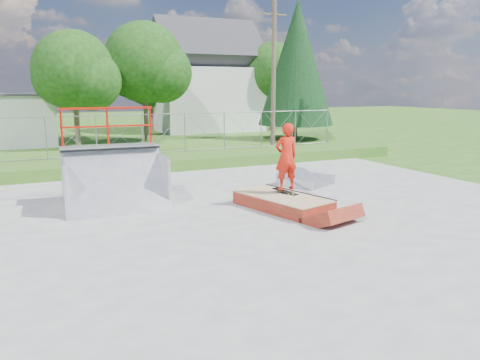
{
  "coord_description": "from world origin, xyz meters",
  "views": [
    {
      "loc": [
        -4.84,
        -10.35,
        3.45
      ],
      "look_at": [
        0.17,
        0.44,
        1.1
      ],
      "focal_mm": 35.0,
      "sensor_mm": 36.0,
      "label": 1
    }
  ],
  "objects_px": {
    "grind_box": "(282,203)",
    "flat_bank_ramp": "(306,179)",
    "skater": "(286,159)",
    "quarter_pipe": "(114,159)"
  },
  "relations": [
    {
      "from": "skater",
      "to": "quarter_pipe",
      "type": "bearing_deg",
      "value": -22.58
    },
    {
      "from": "flat_bank_ramp",
      "to": "skater",
      "type": "xyz_separation_m",
      "value": [
        -2.29,
        -2.42,
        1.2
      ]
    },
    {
      "from": "grind_box",
      "to": "skater",
      "type": "xyz_separation_m",
      "value": [
        0.21,
        0.2,
        1.22
      ]
    },
    {
      "from": "grind_box",
      "to": "skater",
      "type": "height_order",
      "value": "skater"
    },
    {
      "from": "quarter_pipe",
      "to": "flat_bank_ramp",
      "type": "height_order",
      "value": "quarter_pipe"
    },
    {
      "from": "grind_box",
      "to": "flat_bank_ramp",
      "type": "bearing_deg",
      "value": 31.64
    },
    {
      "from": "flat_bank_ramp",
      "to": "skater",
      "type": "height_order",
      "value": "skater"
    },
    {
      "from": "quarter_pipe",
      "to": "grind_box",
      "type": "bearing_deg",
      "value": -25.71
    },
    {
      "from": "quarter_pipe",
      "to": "flat_bank_ramp",
      "type": "bearing_deg",
      "value": 5.24
    },
    {
      "from": "quarter_pipe",
      "to": "flat_bank_ramp",
      "type": "xyz_separation_m",
      "value": [
        6.77,
        0.32,
        -1.2
      ]
    }
  ]
}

